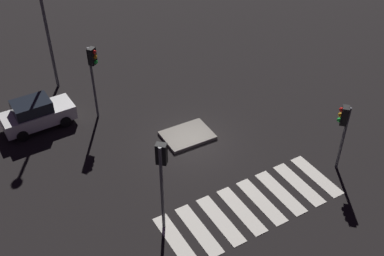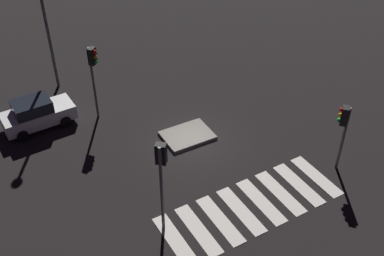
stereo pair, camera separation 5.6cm
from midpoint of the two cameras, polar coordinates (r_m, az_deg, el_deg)
ground_plane at (r=25.73m, az=0.06°, el=-1.78°), size 80.00×80.00×0.00m
traffic_island at (r=26.08m, az=-0.50°, el=-0.90°), size 2.72×2.06×0.18m
car_white at (r=27.84m, az=-18.24°, el=1.68°), size 4.07×2.01×1.74m
traffic_light_east at (r=23.60m, az=17.97°, el=0.60°), size 0.54×0.54×3.70m
traffic_light_west at (r=26.36m, az=-11.86°, el=7.38°), size 0.54×0.53×4.51m
traffic_light_south at (r=19.07m, az=-3.65°, el=-4.66°), size 0.54×0.53×4.58m
crosswalk_near at (r=22.40m, az=7.25°, el=-9.37°), size 8.75×3.20×0.02m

